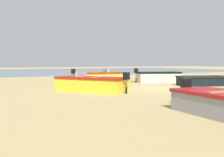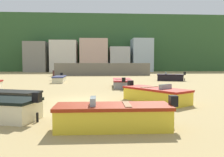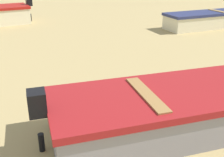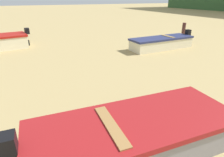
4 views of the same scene
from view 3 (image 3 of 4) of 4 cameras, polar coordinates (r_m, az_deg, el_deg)
name	(u,v)px [view 3 (image 3 of 4)]	position (r m, az deg, el deg)	size (l,w,h in m)	color
boat_grey_2	(172,109)	(5.33, 12.21, -6.16)	(2.03, 4.89, 1.10)	gray
boat_cream_7	(208,19)	(14.49, 18.96, 11.33)	(1.49, 4.64, 1.07)	beige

